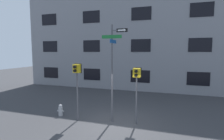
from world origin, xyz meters
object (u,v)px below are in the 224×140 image
object	(u,v)px
street_sign_pole	(113,65)
fire_hydrant	(61,110)
pedestrian_signal_left	(77,76)
pedestrian_signal_right	(137,79)

from	to	relation	value
street_sign_pole	fire_hydrant	size ratio (longest dim) A/B	7.58
pedestrian_signal_left	pedestrian_signal_right	size ratio (longest dim) A/B	1.06
pedestrian_signal_left	street_sign_pole	bearing A→B (deg)	13.99
street_sign_pole	pedestrian_signal_left	size ratio (longest dim) A/B	1.64
fire_hydrant	pedestrian_signal_right	bearing A→B (deg)	2.12
pedestrian_signal_right	fire_hydrant	distance (m)	4.72
pedestrian_signal_left	pedestrian_signal_right	world-z (taller)	pedestrian_signal_left
street_sign_pole	pedestrian_signal_right	xyz separation A→B (m)	(1.20, 0.04, -0.67)
street_sign_pole	pedestrian_signal_right	bearing A→B (deg)	2.11
street_sign_pole	pedestrian_signal_left	distance (m)	1.95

